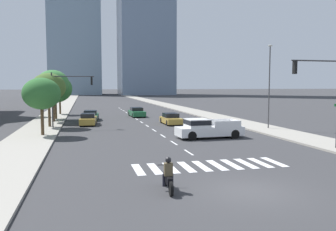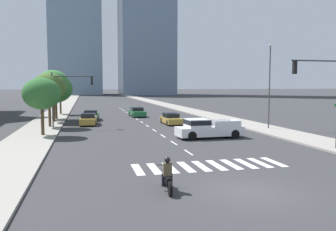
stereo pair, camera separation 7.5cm
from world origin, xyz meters
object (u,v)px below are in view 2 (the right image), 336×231
Objects in this scene: pickup_truck at (206,129)px; traffic_signal_near at (323,86)px; sedan_green_2 at (137,112)px; sedan_green_3 at (91,116)px; motorcycle_lead at (167,177)px; sedan_gold_0 at (89,119)px; street_tree_nearest at (42,94)px; street_tree_fifth at (60,91)px; street_lamp_east at (270,81)px; sedan_gold_1 at (171,119)px; street_tree_third at (53,83)px; street_tree_fourth at (56,89)px; street_tree_second at (49,87)px; traffic_signal_far at (68,90)px.

pickup_truck is 10.03m from traffic_signal_near.
sedan_green_2 is 7.69m from sedan_green_3.
sedan_gold_0 is at bearing 10.33° from motorcycle_lead.
street_tree_fifth is (0.00, 23.54, -0.09)m from street_tree_nearest.
sedan_green_2 is 0.56× the size of street_lamp_east.
motorcycle_lead is at bearing -8.22° from sedan_green_2.
sedan_green_2 is (-2.43, 10.88, 0.02)m from sedan_gold_1.
street_tree_fifth is at bearing 29.53° from sedan_green_3.
sedan_gold_0 is at bearing -38.82° from street_tree_third.
street_tree_fourth is at bearing 90.00° from street_tree_third.
sedan_green_2 reaches higher than sedan_gold_1.
street_tree_fourth is (-13.44, 8.37, 3.49)m from sedan_gold_1.
street_tree_nearest is at bearing 159.16° from sedan_gold_0.
pickup_truck is 1.34× the size of sedan_gold_1.
street_tree_second reaches higher than sedan_gold_1.
pickup_truck is 1.24× the size of sedan_green_3.
street_lamp_east is (2.50, 11.46, 0.51)m from traffic_signal_near.
street_tree_nearest is (-2.01, -5.56, -0.28)m from traffic_signal_far.
sedan_green_2 is 0.96× the size of street_tree_fifth.
motorcycle_lead reaches higher than sedan_green_3.
street_tree_second reaches higher than sedan_green_3.
sedan_green_2 is at bearing -85.30° from pickup_truck.
street_tree_nearest is 1.03× the size of street_tree_fifth.
motorcycle_lead is 32.06m from sedan_green_3.
sedan_gold_0 is 6.63m from street_tree_third.
street_tree_nearest is at bearing -90.00° from street_tree_third.
street_tree_nearest is at bearing 167.33° from sedan_green_3.
street_tree_second reaches higher than street_tree_fifth.
street_tree_second is at bearing 19.85° from motorcycle_lead.
street_tree_third is (-4.42, -2.09, 4.15)m from sedan_green_3.
street_tree_fifth is at bearing 90.00° from street_tree_nearest.
street_tree_third is at bearing 90.00° from street_tree_second.
sedan_green_2 is 0.94× the size of street_tree_nearest.
street_tree_nearest is 0.89× the size of street_tree_second.
sedan_gold_0 is at bearing 154.25° from street_lamp_east.
traffic_signal_far is at bearing -78.31° from street_tree_fourth.
traffic_signal_near reaches higher than street_tree_third.
street_tree_fifth is at bearing 90.00° from street_tree_second.
traffic_signal_near reaches higher than street_tree_second.
street_tree_third is at bearing 17.15° from motorcycle_lead.
traffic_signal_far is (-5.05, 23.69, 3.48)m from motorcycle_lead.
street_tree_fifth is (-13.44, 16.63, 3.10)m from sedan_gold_1.
street_tree_third reaches higher than street_tree_nearest.
street_tree_second reaches higher than pickup_truck.
street_tree_second is 1.16× the size of street_tree_fifth.
motorcycle_lead is 19.72m from street_tree_nearest.
pickup_truck is 1.18× the size of street_tree_fifth.
street_tree_nearest reaches higher than sedan_gold_0.
sedan_green_3 is 0.95× the size of street_tree_fifth.
sedan_green_2 is at bearing -2.43° from motorcycle_lead.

